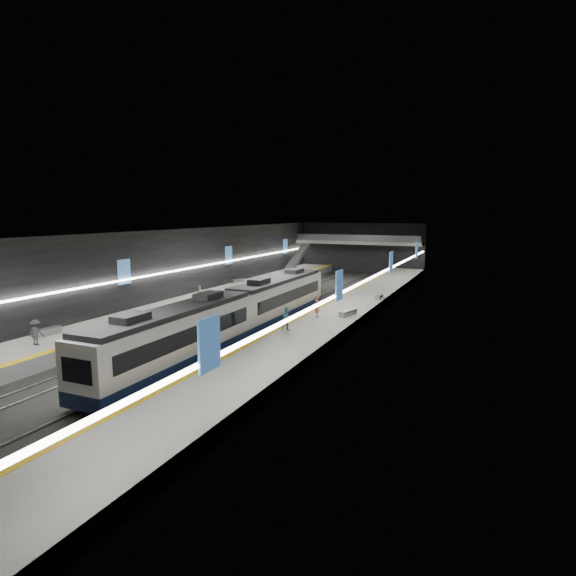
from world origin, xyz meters
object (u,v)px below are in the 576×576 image
at_px(passenger_right_b, 287,319).
at_px(train, 236,313).
at_px(bench_left_far, 238,281).
at_px(passenger_left_a, 200,295).
at_px(bench_right_far, 379,297).
at_px(passenger_left_b, 36,333).
at_px(bench_left_near, 47,332).
at_px(bench_right_near, 348,313).
at_px(escalator, 297,258).
at_px(passenger_right_a, 317,306).

bearing_deg(passenger_right_b, train, 142.75).
xyz_separation_m(bench_left_far, passenger_left_a, (3.61, -13.79, 0.63)).
height_order(bench_right_far, passenger_right_b, passenger_right_b).
bearing_deg(passenger_right_b, bench_right_far, 27.00).
height_order(train, passenger_left_b, train).
bearing_deg(train, bench_left_near, -148.15).
relative_size(bench_left_far, bench_right_near, 0.84).
height_order(bench_right_near, passenger_left_a, passenger_left_a).
bearing_deg(bench_right_far, passenger_left_b, -121.46).
bearing_deg(bench_right_near, escalator, 134.59).
relative_size(bench_left_near, bench_left_far, 1.17).
xyz_separation_m(bench_left_near, bench_right_near, (17.88, 14.86, 0.00)).
bearing_deg(bench_right_far, train, -111.26).
height_order(bench_left_near, passenger_right_a, passenger_right_a).
xyz_separation_m(bench_right_far, passenger_right_a, (-2.82, -10.37, 0.71)).
bearing_deg(bench_left_near, bench_right_near, 44.60).
relative_size(train, bench_left_far, 17.24).
bearing_deg(passenger_right_a, passenger_right_b, 151.86).
relative_size(passenger_right_b, passenger_left_b, 1.04).
relative_size(bench_right_near, passenger_right_a, 1.14).
relative_size(train, bench_right_far, 18.42).
distance_m(bench_left_near, bench_left_far, 28.51).
height_order(passenger_right_a, passenger_right_b, passenger_right_a).
height_order(bench_left_near, bench_left_far, bench_left_near).
height_order(passenger_right_b, passenger_left_b, passenger_right_b).
distance_m(escalator, passenger_left_a, 28.42).
bearing_deg(bench_right_far, passenger_right_a, -103.66).
xyz_separation_m(escalator, passenger_left_b, (0.15, -45.22, -1.04)).
relative_size(bench_left_far, passenger_right_b, 0.98).
distance_m(bench_right_far, passenger_right_b, 16.05).
height_order(passenger_right_a, passenger_left_a, passenger_right_a).
xyz_separation_m(escalator, passenger_left_a, (1.61, -28.35, -1.06)).
relative_size(escalator, bench_left_near, 3.92).
bearing_deg(passenger_left_b, passenger_right_a, -147.96).
relative_size(bench_right_far, passenger_right_b, 0.92).
distance_m(train, bench_left_near, 13.55).
relative_size(passenger_right_b, passenger_left_a, 1.05).
distance_m(train, bench_left_far, 24.53).
bearing_deg(bench_right_near, passenger_left_a, -165.01).
distance_m(train, passenger_right_b, 3.90).
xyz_separation_m(bench_right_near, bench_right_far, (0.60, 8.93, -0.05)).
xyz_separation_m(train, escalator, (-10.00, 35.93, 0.70)).
bearing_deg(passenger_left_a, passenger_right_b, 42.54).
distance_m(escalator, passenger_left_b, 45.23).
xyz_separation_m(train, bench_left_near, (-11.48, -7.13, -0.95)).
xyz_separation_m(escalator, bench_right_far, (17.00, -19.27, -1.70)).
distance_m(bench_left_near, bench_right_near, 23.24).
relative_size(bench_right_far, passenger_left_a, 0.97).
distance_m(passenger_left_a, passenger_left_b, 16.93).
bearing_deg(bench_right_near, bench_left_far, 157.85).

